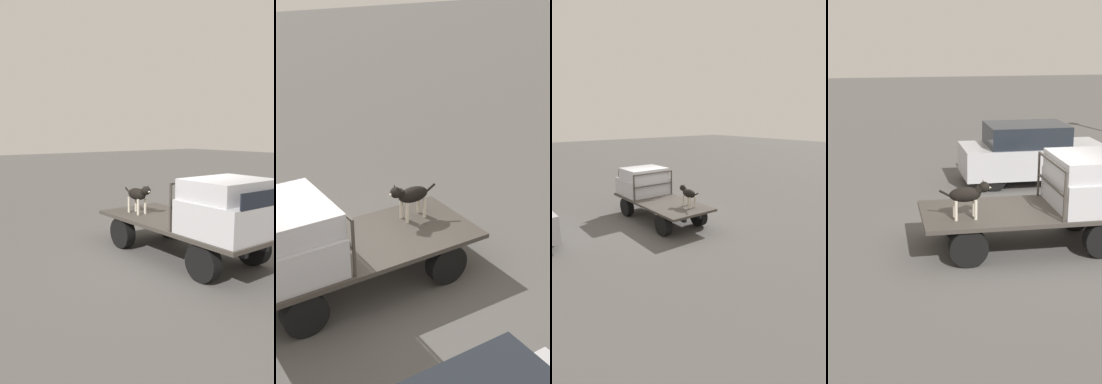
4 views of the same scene
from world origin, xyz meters
The scene contains 6 objects.
ground_plane centered at (0.00, 0.00, 0.00)m, with size 80.00×80.00×0.00m, color #514F4C.
flatbed_truck centered at (0.00, 0.00, 0.57)m, with size 4.17×1.80×0.78m.
truck_cab centered at (1.26, 0.00, 1.28)m, with size 1.49×1.68×1.05m.
truck_headboard centered at (0.47, 0.00, 1.41)m, with size 0.04×1.68×0.97m.
dog centered at (-1.22, -0.32, 1.25)m, with size 0.99×0.28×0.73m.
parked_sedan centered at (1.40, 4.58, 0.83)m, with size 4.02×1.70×1.67m.
Camera 4 is at (-2.81, -9.66, 4.19)m, focal length 50.00 mm.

